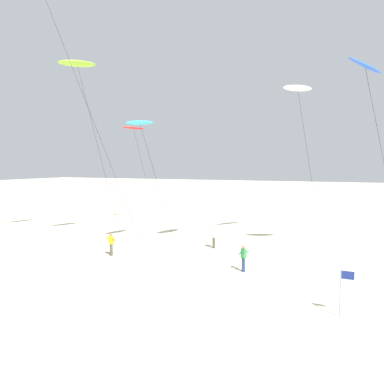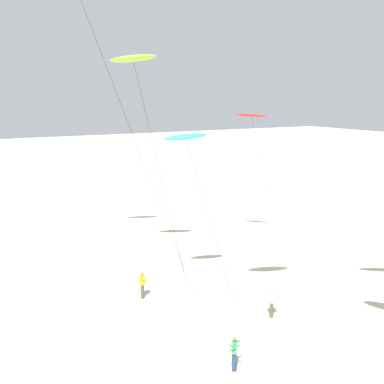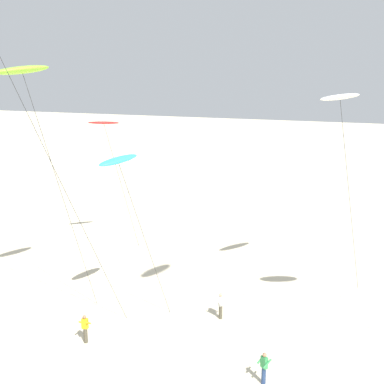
# 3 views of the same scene
# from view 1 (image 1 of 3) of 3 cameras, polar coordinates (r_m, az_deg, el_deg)

# --- Properties ---
(ground_plane) EXTENTS (260.00, 260.00, 0.00)m
(ground_plane) POSITION_cam_1_polar(r_m,az_deg,el_deg) (20.26, -0.92, -14.80)
(ground_plane) COLOR beige
(kite_red) EXTENTS (2.79, 3.08, 10.95)m
(kite_red) POSITION_cam_1_polar(r_m,az_deg,el_deg) (39.36, -9.48, 10.12)
(kite_red) COLOR red
(kite_red) RESTS_ON ground
(kite_lime) EXTENTS (3.35, 4.16, 15.08)m
(kite_lime) POSITION_cam_1_polar(r_m,az_deg,el_deg) (30.56, -18.23, 19.26)
(kite_lime) COLOR #8CD833
(kite_lime) RESTS_ON ground
(kite_blue) EXTENTS (4.47, 4.99, 13.84)m
(kite_blue) POSITION_cam_1_polar(r_m,az_deg,el_deg) (26.64, 26.53, 17.85)
(kite_blue) COLOR blue
(kite_blue) RESTS_ON ground
(kite_cyan) EXTENTS (2.77, 3.67, 10.22)m
(kite_cyan) POSITION_cam_1_polar(r_m,az_deg,el_deg) (27.53, -8.48, 11.09)
(kite_cyan) COLOR #33BFE0
(kite_cyan) RESTS_ON ground
(kite_white) EXTENTS (3.43, 4.05, 13.46)m
(kite_white) POSITION_cam_1_polar(r_m,az_deg,el_deg) (31.76, 16.95, 15.85)
(kite_white) COLOR white
(kite_white) RESTS_ON ground
(kite_flyer_nearest) EXTENTS (0.62, 0.60, 1.67)m
(kite_flyer_nearest) POSITION_cam_1_polar(r_m,az_deg,el_deg) (26.57, -13.11, -8.25)
(kite_flyer_nearest) COLOR #4C4738
(kite_flyer_nearest) RESTS_ON ground
(kite_flyer_middle) EXTENTS (0.73, 0.72, 1.67)m
(kite_flyer_middle) POSITION_cam_1_polar(r_m,az_deg,el_deg) (22.36, 8.43, -10.60)
(kite_flyer_middle) COLOR navy
(kite_flyer_middle) RESTS_ON ground
(kite_flyer_furthest) EXTENTS (0.63, 0.65, 1.67)m
(kite_flyer_furthest) POSITION_cam_1_polar(r_m,az_deg,el_deg) (28.19, 3.60, -7.41)
(kite_flyer_furthest) COLOR #4C4738
(kite_flyer_furthest) RESTS_ON ground
(marker_flag) EXTENTS (0.56, 0.05, 2.10)m
(marker_flag) POSITION_cam_1_polar(r_m,az_deg,el_deg) (17.05, 23.65, -13.65)
(marker_flag) COLOR gray
(marker_flag) RESTS_ON ground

